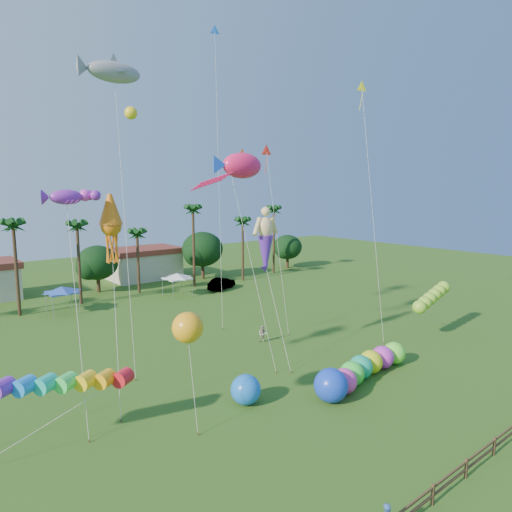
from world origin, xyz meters
TOP-DOWN VIEW (x-y plane):
  - ground at (0.00, 0.00)m, footprint 160.00×160.00m
  - tree_line at (3.57, 44.00)m, footprint 69.46×8.91m
  - buildings_row at (-3.09, 50.00)m, footprint 35.00×7.00m
  - tent_row at (-6.00, 36.33)m, footprint 31.00×4.00m
  - fence at (0.00, -6.00)m, footprint 36.12×0.12m
  - car_b at (14.92, 35.93)m, footprint 5.21×3.72m
  - spectator_b at (5.02, 15.22)m, footprint 0.95×0.97m
  - caterpillar_inflatable at (4.89, 4.22)m, footprint 11.05×3.46m
  - blue_ball at (-3.52, 6.73)m, footprint 1.97×1.97m
  - rainbow_tube at (-12.64, 8.53)m, footprint 9.52×3.56m
  - green_worm at (16.25, 6.52)m, footprint 10.14×2.09m
  - orange_ball_kite at (-7.86, 6.46)m, footprint 2.26×2.26m
  - merman_kite at (2.55, 11.95)m, footprint 2.49×4.52m
  - fish_kite at (1.71, 13.83)m, footprint 5.67×6.30m
  - shark_kite at (-6.00, 19.73)m, footprint 5.88×7.14m
  - squid_kite at (-9.44, 13.02)m, footprint 2.32×4.45m
  - lobster_kite at (-12.15, 12.80)m, footprint 3.72×5.71m
  - delta_kite_red at (8.42, 18.72)m, footprint 1.34×3.77m
  - delta_kite_yellow at (14.79, 12.58)m, footprint 2.18×4.88m
  - delta_kite_blue at (6.06, 23.81)m, footprint 2.32×3.53m

SIDE VIEW (x-z plane):
  - ground at x=0.00m, z-range 0.00..0.00m
  - fence at x=0.00m, z-range 0.11..1.11m
  - spectator_b at x=5.02m, z-range 0.00..1.58m
  - car_b at x=14.92m, z-range 0.00..1.63m
  - caterpillar_inflatable at x=4.89m, z-range -0.18..2.06m
  - blue_ball at x=-3.52m, z-range 0.00..1.97m
  - buildings_row at x=-3.09m, z-range 0.00..4.00m
  - tent_row at x=-6.00m, z-range 2.45..3.05m
  - rainbow_tube at x=-12.64m, z-range 1.36..5.04m
  - green_worm at x=16.25m, z-range 1.24..5.20m
  - tree_line at x=3.57m, z-range -1.22..9.78m
  - orange_ball_kite at x=-7.86m, z-range 2.57..9.51m
  - merman_kite at x=2.55m, z-range 3.51..15.49m
  - squid_kite at x=-9.44m, z-range 4.67..18.25m
  - lobster_kite at x=-12.15m, z-range 6.33..20.30m
  - fish_kite at x=1.71m, z-range 7.25..24.00m
  - delta_kite_red at x=8.42m, z-range 8.15..26.20m
  - shark_kite at x=-6.00m, z-range 10.80..34.40m
  - delta_kite_yellow at x=14.79m, z-range 10.81..34.55m
  - delta_kite_blue at x=6.06m, z-range 13.42..43.11m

